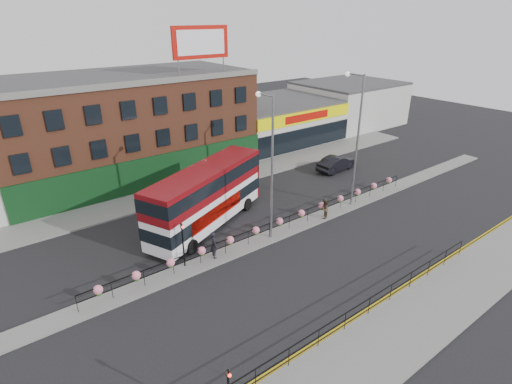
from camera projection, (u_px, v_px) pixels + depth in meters
ground at (279, 234)px, 31.06m from camera, size 120.00×120.00×0.00m
south_pavement at (418, 318)px, 22.31m from camera, size 60.00×4.00×0.15m
north_pavement at (201, 185)px, 39.74m from camera, size 60.00×4.00×0.15m
median at (279, 233)px, 31.03m from camera, size 60.00×1.60×0.15m
yellow_line_inner at (384, 298)px, 24.01m from camera, size 60.00×0.10×0.01m
yellow_line_outer at (386, 300)px, 23.87m from camera, size 60.00×0.10×0.01m
brick_building at (126, 125)px, 41.26m from camera, size 25.00×12.21×10.30m
supermarket at (275, 120)px, 53.29m from camera, size 15.00×12.25×5.30m
warehouse_east at (348, 103)px, 61.31m from camera, size 14.50×12.00×6.30m
billboard at (201, 42)px, 37.95m from camera, size 6.00×0.29×4.40m
median_railing at (280, 222)px, 30.63m from camera, size 30.04×0.56×1.23m
south_railing at (370, 302)px, 22.22m from camera, size 20.04×0.05×1.12m
double_decker_bus at (207, 191)px, 31.09m from camera, size 12.25×7.54×4.92m
car at (337, 163)px, 43.37m from camera, size 2.45×5.22×1.64m
pedestrian_a at (214, 245)px, 27.42m from camera, size 1.00×0.90×1.98m
pedestrian_b at (324, 209)px, 32.79m from camera, size 1.36×1.33×1.69m
lamp_column_west at (270, 157)px, 28.00m from camera, size 0.38×1.87×10.68m
lamp_column_east at (356, 130)px, 33.09m from camera, size 0.40×1.98×11.26m
traffic_light_median at (182, 236)px, 25.91m from camera, size 0.15×0.28×3.65m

